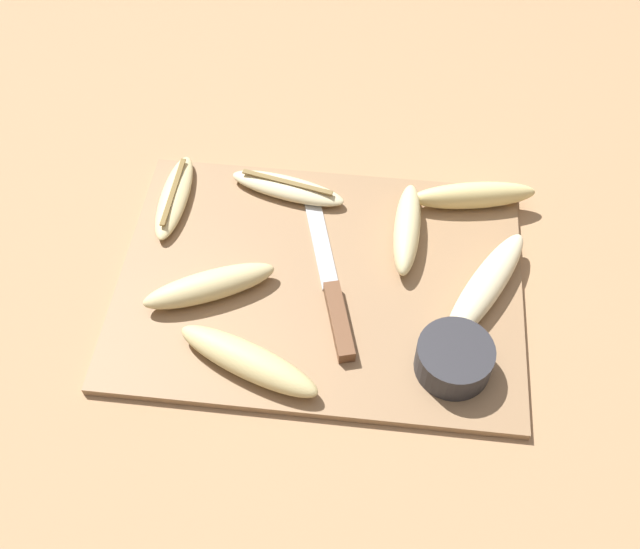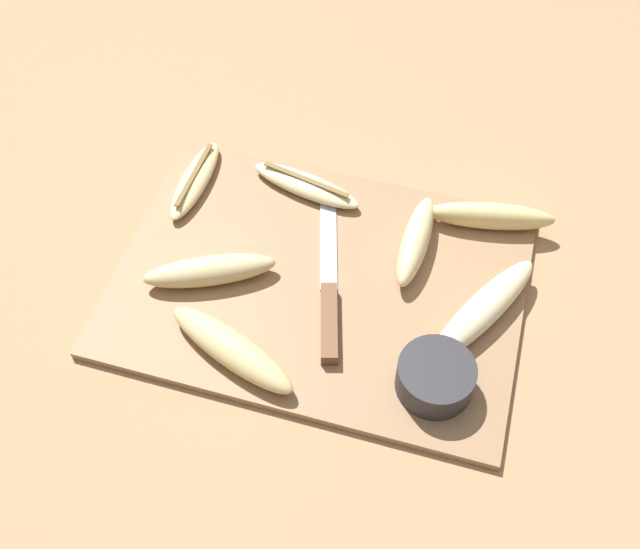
% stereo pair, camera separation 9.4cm
% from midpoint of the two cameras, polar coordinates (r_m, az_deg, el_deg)
% --- Properties ---
extents(ground_plane, '(4.00, 4.00, 0.00)m').
position_cam_midpoint_polar(ground_plane, '(0.96, 2.80, -0.97)').
color(ground_plane, tan).
extents(cutting_board, '(0.51, 0.37, 0.01)m').
position_cam_midpoint_polar(cutting_board, '(0.95, 2.82, -0.76)').
color(cutting_board, '#997551').
rests_on(cutting_board, ground_plane).
extents(knife, '(0.09, 0.25, 0.02)m').
position_cam_midpoint_polar(knife, '(0.92, 3.62, -2.56)').
color(knife, brown).
rests_on(knife, cutting_board).
extents(banana_bright_far, '(0.13, 0.19, 0.03)m').
position_cam_midpoint_polar(banana_bright_far, '(0.94, 15.24, -2.54)').
color(banana_bright_far, beige).
rests_on(banana_bright_far, cutting_board).
extents(banana_cream_curved, '(0.17, 0.07, 0.02)m').
position_cam_midpoint_polar(banana_cream_curved, '(1.04, 1.53, 6.66)').
color(banana_cream_curved, beige).
rests_on(banana_cream_curved, cutting_board).
extents(banana_golden_short, '(0.17, 0.06, 0.04)m').
position_cam_midpoint_polar(banana_golden_short, '(1.02, 15.46, 4.15)').
color(banana_golden_short, '#EDD689').
rests_on(banana_golden_short, cutting_board).
extents(banana_ripe_center, '(0.04, 0.15, 0.02)m').
position_cam_midpoint_polar(banana_ripe_center, '(1.05, -6.99, 7.01)').
color(banana_ripe_center, beige).
rests_on(banana_ripe_center, cutting_board).
extents(banana_mellow_near, '(0.17, 0.11, 0.03)m').
position_cam_midpoint_polar(banana_mellow_near, '(0.94, -5.59, 0.10)').
color(banana_mellow_near, beige).
rests_on(banana_mellow_near, cutting_board).
extents(banana_soft_right, '(0.04, 0.15, 0.04)m').
position_cam_midpoint_polar(banana_soft_right, '(0.98, 10.05, 2.39)').
color(banana_soft_right, beige).
rests_on(banana_soft_right, cutting_board).
extents(banana_spotted_left, '(0.19, 0.11, 0.03)m').
position_cam_midpoint_polar(banana_spotted_left, '(0.87, -3.73, -5.89)').
color(banana_spotted_left, '#DBC684').
rests_on(banana_spotted_left, cutting_board).
extents(prep_bowl, '(0.09, 0.09, 0.04)m').
position_cam_midpoint_polar(prep_bowl, '(0.87, 11.90, -7.89)').
color(prep_bowl, '#2D2D33').
rests_on(prep_bowl, cutting_board).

